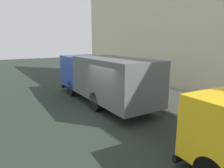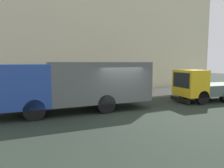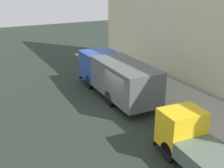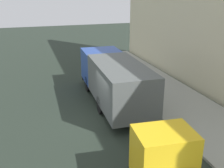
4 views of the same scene
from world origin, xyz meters
TOP-DOWN VIEW (x-y plane):
  - ground at (0.00, 0.00)m, footprint 80.00×80.00m
  - sidewalk at (5.08, 0.00)m, footprint 4.15×30.00m
  - large_utility_truck at (1.29, 2.21)m, footprint 2.81×8.57m
  - pedestrian_walking at (3.43, 4.52)m, footprint 0.44×0.44m

SIDE VIEW (x-z plane):
  - ground at x=0.00m, z-range 0.00..0.00m
  - sidewalk at x=5.08m, z-range 0.00..0.13m
  - pedestrian_walking at x=3.43m, z-range 0.17..1.85m
  - large_utility_truck at x=1.29m, z-range 0.21..2.99m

